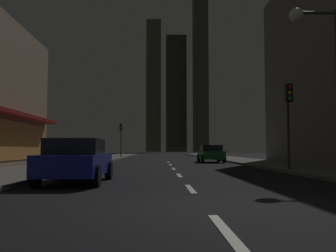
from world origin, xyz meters
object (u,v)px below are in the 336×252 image
object	(u,v)px
car_parked_near	(76,160)
street_lamp_right	(317,49)
fire_hydrant_far_left	(100,157)
traffic_light_near_right	(289,107)
car_parked_far	(211,154)
traffic_light_far_left	(121,133)

from	to	relation	value
car_parked_near	street_lamp_right	world-z (taller)	street_lamp_right
fire_hydrant_far_left	street_lamp_right	world-z (taller)	street_lamp_right
car_parked_near	traffic_light_near_right	world-z (taller)	traffic_light_near_right
car_parked_near	car_parked_far	xyz separation A→B (m)	(7.20, 18.58, 0.00)
car_parked_far	traffic_light_near_right	size ratio (longest dim) A/B	1.01
traffic_light_near_right	car_parked_near	bearing A→B (deg)	-149.42
traffic_light_near_right	street_lamp_right	size ratio (longest dim) A/B	0.64
fire_hydrant_far_left	traffic_light_far_left	bearing A→B (deg)	88.38
car_parked_far	fire_hydrant_far_left	xyz separation A→B (m)	(-9.50, 0.94, -0.29)
car_parked_near	car_parked_far	size ratio (longest dim) A/B	1.00
street_lamp_right	fire_hydrant_far_left	bearing A→B (deg)	122.60
traffic_light_near_right	street_lamp_right	xyz separation A→B (m)	(-0.12, -3.50, 1.87)
fire_hydrant_far_left	car_parked_far	bearing A→B (deg)	-5.66
fire_hydrant_far_left	traffic_light_near_right	xyz separation A→B (m)	(11.40, -14.14, 2.74)
traffic_light_far_left	traffic_light_near_right	bearing A→B (deg)	-68.75
traffic_light_far_left	fire_hydrant_far_left	bearing A→B (deg)	-91.62
car_parked_far	traffic_light_far_left	bearing A→B (deg)	121.10
traffic_light_far_left	car_parked_far	bearing A→B (deg)	-58.90
traffic_light_far_left	street_lamp_right	size ratio (longest dim) A/B	0.64
fire_hydrant_far_left	car_parked_near	bearing A→B (deg)	-83.28
traffic_light_near_right	fire_hydrant_far_left	bearing A→B (deg)	128.87
traffic_light_near_right	traffic_light_far_left	world-z (taller)	same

